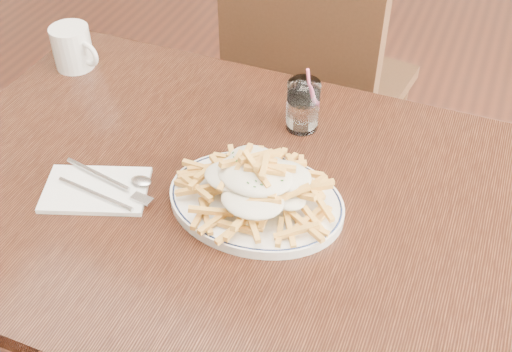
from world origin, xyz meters
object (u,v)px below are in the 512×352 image
at_px(fries_plate, 256,201).
at_px(water_glass, 303,108).
at_px(coffee_mug, 73,48).
at_px(loaded_fries, 256,180).
at_px(chair_far, 312,77).
at_px(table, 238,224).

distance_m(fries_plate, water_glass, 0.25).
height_order(water_glass, coffee_mug, water_glass).
relative_size(fries_plate, loaded_fries, 1.28).
xyz_separation_m(chair_far, water_glass, (0.12, -0.48, 0.25)).
height_order(table, fries_plate, fries_plate).
distance_m(table, coffee_mug, 0.58).
relative_size(chair_far, water_glass, 6.72).
xyz_separation_m(loaded_fries, water_glass, (0.00, 0.24, -0.01)).
bearing_deg(fries_plate, chair_far, 99.67).
xyz_separation_m(chair_far, fries_plate, (0.12, -0.73, 0.22)).
xyz_separation_m(loaded_fries, coffee_mug, (-0.55, 0.26, -0.01)).
height_order(loaded_fries, water_glass, water_glass).
relative_size(loaded_fries, coffee_mug, 2.42).
distance_m(fries_plate, loaded_fries, 0.05).
bearing_deg(fries_plate, coffee_mug, 154.24).
bearing_deg(coffee_mug, loaded_fries, -25.76).
relative_size(table, coffee_mug, 9.84).
height_order(chair_far, coffee_mug, chair_far).
distance_m(table, fries_plate, 0.10).
xyz_separation_m(table, coffee_mug, (-0.50, 0.25, 0.13)).
height_order(table, water_glass, water_glass).
xyz_separation_m(fries_plate, water_glass, (0.00, 0.24, 0.04)).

